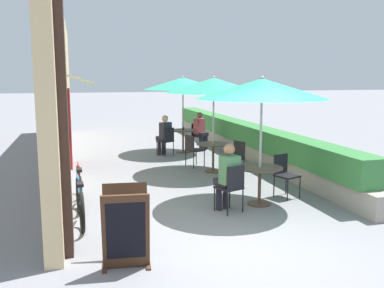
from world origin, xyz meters
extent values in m
plane|color=gray|center=(0.00, 0.00, 0.00)|extent=(120.00, 120.00, 0.00)
cube|color=#D6B784|center=(-2.55, 7.22, 2.10)|extent=(0.24, 14.44, 4.20)
cube|color=black|center=(-2.37, 0.60, 2.10)|extent=(0.12, 0.56, 4.20)
cube|color=maroon|center=(-2.39, 6.50, 1.05)|extent=(0.08, 0.96, 2.10)
cube|color=beige|center=(-2.08, 6.50, 2.35)|extent=(0.78, 1.80, 0.30)
cube|color=gray|center=(2.75, 7.12, 0.23)|extent=(0.44, 13.44, 0.45)
cube|color=#387A3D|center=(2.75, 7.12, 0.73)|extent=(0.60, 12.76, 0.56)
cylinder|color=brown|center=(1.11, 1.92, 0.01)|extent=(0.44, 0.44, 0.02)
cylinder|color=brown|center=(1.11, 1.92, 0.36)|extent=(0.06, 0.06, 0.71)
cylinder|color=brown|center=(1.11, 1.92, 0.72)|extent=(0.86, 0.86, 0.02)
cylinder|color=#B7B7BC|center=(1.11, 1.92, 1.17)|extent=(0.04, 0.04, 2.34)
cone|color=#2DAD84|center=(1.11, 1.92, 2.20)|extent=(2.43, 2.43, 0.37)
sphere|color=#B7B7BC|center=(1.11, 1.92, 2.40)|extent=(0.07, 0.07, 0.07)
cube|color=black|center=(0.39, 1.65, 0.45)|extent=(0.52, 0.52, 0.04)
cube|color=black|center=(0.45, 1.48, 0.66)|extent=(0.37, 0.16, 0.42)
cylinder|color=black|center=(0.49, 1.88, 0.23)|extent=(0.02, 0.02, 0.45)
cylinder|color=black|center=(0.16, 1.75, 0.23)|extent=(0.02, 0.02, 0.45)
cylinder|color=black|center=(0.62, 1.54, 0.23)|extent=(0.02, 0.02, 0.45)
cylinder|color=black|center=(0.28, 1.42, 0.23)|extent=(0.02, 0.02, 0.45)
cylinder|color=#23232D|center=(0.40, 1.85, 0.24)|extent=(0.11, 0.11, 0.47)
cylinder|color=#23232D|center=(0.25, 1.79, 0.24)|extent=(0.11, 0.11, 0.47)
cube|color=#23232D|center=(0.36, 1.73, 0.53)|extent=(0.41, 0.44, 0.12)
cube|color=#4C8456|center=(0.40, 1.63, 0.78)|extent=(0.40, 0.33, 0.50)
sphere|color=#A87556|center=(0.39, 1.65, 1.15)|extent=(0.20, 0.20, 0.20)
cube|color=black|center=(1.83, 2.20, 0.45)|extent=(0.52, 0.52, 0.04)
cube|color=black|center=(1.77, 2.37, 0.66)|extent=(0.37, 0.16, 0.42)
cylinder|color=black|center=(1.73, 1.96, 0.23)|extent=(0.02, 0.02, 0.45)
cylinder|color=black|center=(2.07, 2.09, 0.23)|extent=(0.02, 0.02, 0.45)
cylinder|color=black|center=(1.60, 2.30, 0.23)|extent=(0.02, 0.02, 0.45)
cylinder|color=black|center=(1.94, 2.43, 0.23)|extent=(0.02, 0.02, 0.45)
cylinder|color=brown|center=(1.14, 4.86, 0.01)|extent=(0.44, 0.44, 0.02)
cylinder|color=brown|center=(1.14, 4.86, 0.36)|extent=(0.06, 0.06, 0.71)
cylinder|color=brown|center=(1.14, 4.86, 0.72)|extent=(0.86, 0.86, 0.02)
cylinder|color=#B7B7BC|center=(1.14, 4.86, 1.17)|extent=(0.04, 0.04, 2.34)
cone|color=#2DAD84|center=(1.14, 4.86, 2.20)|extent=(2.43, 2.43, 0.37)
sphere|color=#B7B7BC|center=(1.14, 4.86, 2.40)|extent=(0.07, 0.07, 0.07)
cube|color=black|center=(0.86, 5.58, 0.45)|extent=(0.52, 0.52, 0.04)
cube|color=black|center=(0.68, 5.51, 0.66)|extent=(0.17, 0.36, 0.42)
cylinder|color=black|center=(1.09, 5.48, 0.23)|extent=(0.02, 0.02, 0.45)
cylinder|color=black|center=(0.96, 5.81, 0.23)|extent=(0.02, 0.02, 0.45)
cylinder|color=black|center=(0.75, 5.34, 0.23)|extent=(0.02, 0.02, 0.45)
cylinder|color=black|center=(0.62, 5.68, 0.23)|extent=(0.02, 0.02, 0.45)
cube|color=black|center=(1.42, 4.14, 0.45)|extent=(0.52, 0.52, 0.04)
cube|color=black|center=(1.59, 4.21, 0.66)|extent=(0.17, 0.36, 0.42)
cylinder|color=black|center=(1.19, 4.24, 0.23)|extent=(0.02, 0.02, 0.45)
cylinder|color=black|center=(1.32, 3.91, 0.23)|extent=(0.02, 0.02, 0.45)
cylinder|color=black|center=(1.52, 4.37, 0.23)|extent=(0.02, 0.02, 0.45)
cylinder|color=black|center=(1.65, 4.04, 0.23)|extent=(0.02, 0.02, 0.45)
cylinder|color=brown|center=(1.07, 7.77, 0.01)|extent=(0.44, 0.44, 0.02)
cylinder|color=brown|center=(1.07, 7.77, 0.36)|extent=(0.06, 0.06, 0.71)
cylinder|color=brown|center=(1.07, 7.77, 0.72)|extent=(0.86, 0.86, 0.02)
cylinder|color=#B7B7BC|center=(1.07, 7.77, 1.17)|extent=(0.04, 0.04, 2.34)
cone|color=#2DAD84|center=(1.07, 7.77, 2.20)|extent=(2.43, 2.43, 0.37)
sphere|color=#B7B7BC|center=(1.07, 7.77, 2.40)|extent=(0.07, 0.07, 0.07)
cube|color=black|center=(1.74, 8.16, 0.45)|extent=(0.55, 0.55, 0.04)
cube|color=black|center=(1.64, 8.32, 0.66)|extent=(0.34, 0.22, 0.42)
cylinder|color=black|center=(1.67, 7.91, 0.23)|extent=(0.02, 0.02, 0.45)
cylinder|color=black|center=(1.98, 8.10, 0.23)|extent=(0.02, 0.02, 0.45)
cylinder|color=black|center=(1.49, 8.22, 0.23)|extent=(0.02, 0.02, 0.45)
cylinder|color=black|center=(1.80, 8.41, 0.23)|extent=(0.02, 0.02, 0.45)
cylinder|color=#23232D|center=(1.76, 7.96, 0.24)|extent=(0.11, 0.11, 0.47)
cylinder|color=#23232D|center=(1.90, 8.05, 0.24)|extent=(0.11, 0.11, 0.47)
cube|color=#23232D|center=(1.78, 8.08, 0.53)|extent=(0.44, 0.46, 0.12)
cube|color=#AD424C|center=(1.73, 8.18, 0.78)|extent=(0.40, 0.36, 0.50)
sphere|color=brown|center=(1.74, 8.16, 1.15)|extent=(0.20, 0.20, 0.20)
cube|color=black|center=(0.41, 7.38, 0.45)|extent=(0.55, 0.55, 0.04)
cube|color=black|center=(0.50, 7.22, 0.66)|extent=(0.34, 0.22, 0.42)
cylinder|color=black|center=(0.47, 7.63, 0.23)|extent=(0.02, 0.02, 0.45)
cylinder|color=black|center=(0.16, 7.44, 0.23)|extent=(0.02, 0.02, 0.45)
cylinder|color=black|center=(0.65, 7.32, 0.23)|extent=(0.02, 0.02, 0.45)
cylinder|color=black|center=(0.34, 7.13, 0.23)|extent=(0.02, 0.02, 0.45)
cylinder|color=#23232D|center=(0.38, 7.58, 0.24)|extent=(0.11, 0.11, 0.47)
cylinder|color=#23232D|center=(0.25, 7.49, 0.24)|extent=(0.11, 0.11, 0.47)
cube|color=#23232D|center=(0.36, 7.46, 0.53)|extent=(0.44, 0.46, 0.12)
cube|color=#282D38|center=(0.42, 7.36, 0.78)|extent=(0.40, 0.36, 0.50)
sphere|color=tan|center=(0.41, 7.38, 1.15)|extent=(0.20, 0.20, 0.20)
cylinder|color=#232328|center=(1.06, 7.70, 0.77)|extent=(0.07, 0.07, 0.09)
torus|color=black|center=(-2.22, 2.28, 0.33)|extent=(0.09, 0.66, 0.66)
torus|color=black|center=(-2.18, 1.27, 0.33)|extent=(0.09, 0.66, 0.66)
cylinder|color=#236BA8|center=(-2.20, 1.77, 0.51)|extent=(0.07, 0.80, 0.04)
cylinder|color=#236BA8|center=(-2.19, 1.60, 0.34)|extent=(0.07, 0.58, 0.39)
cylinder|color=#236BA8|center=(-2.19, 1.49, 0.61)|extent=(0.04, 0.04, 0.23)
cube|color=black|center=(-2.19, 1.49, 0.72)|extent=(0.11, 0.22, 0.05)
cylinder|color=#236BA8|center=(-2.22, 2.24, 0.67)|extent=(0.05, 0.46, 0.03)
torus|color=black|center=(-2.21, 3.34, 0.33)|extent=(0.07, 0.67, 0.66)
torus|color=black|center=(-2.19, 2.32, 0.33)|extent=(0.07, 0.67, 0.66)
cylinder|color=#B21E1E|center=(-2.20, 2.83, 0.51)|extent=(0.06, 0.80, 0.04)
cylinder|color=#B21E1E|center=(-2.20, 2.65, 0.35)|extent=(0.05, 0.58, 0.39)
cylinder|color=#B21E1E|center=(-2.19, 2.55, 0.61)|extent=(0.04, 0.04, 0.23)
cube|color=black|center=(-2.19, 2.55, 0.73)|extent=(0.10, 0.22, 0.05)
cylinder|color=#B21E1E|center=(-2.21, 3.30, 0.68)|extent=(0.04, 0.46, 0.03)
cube|color=#422819|center=(-1.63, 0.14, 0.51)|extent=(0.61, 0.29, 1.01)
cube|color=black|center=(-1.62, 0.16, 0.53)|extent=(0.50, 0.21, 0.77)
cube|color=#422819|center=(-1.67, -0.26, 0.51)|extent=(0.61, 0.29, 1.01)
cube|color=black|center=(-1.67, -0.28, 0.53)|extent=(0.50, 0.21, 0.77)
cube|color=#422819|center=(-1.37, -0.09, 0.01)|extent=(0.11, 0.48, 0.02)
cube|color=#422819|center=(-1.92, -0.03, 0.01)|extent=(0.11, 0.48, 0.02)
camera|label=1|loc=(-2.20, -5.36, 2.43)|focal=40.00mm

